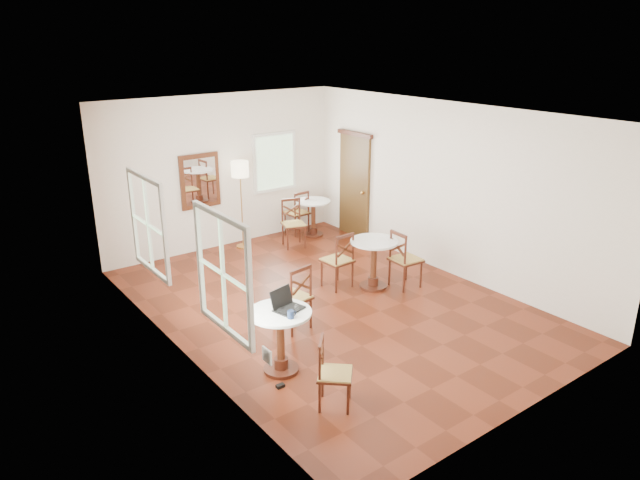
# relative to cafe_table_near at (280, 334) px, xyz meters

# --- Properties ---
(ground) EXTENTS (7.00, 7.00, 0.00)m
(ground) POSITION_rel_cafe_table_near_xyz_m (1.69, 1.14, -0.52)
(ground) COLOR #602210
(ground) RESTS_ON ground
(room_shell) EXTENTS (5.02, 7.02, 3.01)m
(room_shell) POSITION_rel_cafe_table_near_xyz_m (1.63, 1.41, 1.37)
(room_shell) COLOR white
(room_shell) RESTS_ON ground
(cafe_table_near) EXTENTS (0.79, 0.79, 0.84)m
(cafe_table_near) POSITION_rel_cafe_table_near_xyz_m (0.00, 0.00, 0.00)
(cafe_table_near) COLOR #461E11
(cafe_table_near) RESTS_ON ground
(cafe_table_mid) EXTENTS (0.80, 0.80, 0.84)m
(cafe_table_mid) POSITION_rel_cafe_table_near_xyz_m (2.66, 1.24, 0.00)
(cafe_table_mid) COLOR #461E11
(cafe_table_mid) RESTS_ON ground
(cafe_table_back) EXTENTS (0.72, 0.72, 0.76)m
(cafe_table_back) POSITION_rel_cafe_table_near_xyz_m (3.45, 4.02, -0.05)
(cafe_table_back) COLOR #461E11
(cafe_table_back) RESTS_ON ground
(chair_near_a) EXTENTS (0.53, 0.53, 1.00)m
(chair_near_a) POSITION_rel_cafe_table_near_xyz_m (0.77, 0.84, -0.02)
(chair_near_a) COLOR #461E11
(chair_near_a) RESTS_ON ground
(chair_near_b) EXTENTS (0.55, 0.55, 0.85)m
(chair_near_b) POSITION_rel_cafe_table_near_xyz_m (0.08, -0.97, -0.10)
(chair_near_b) COLOR #461E11
(chair_near_b) RESTS_ON ground
(chair_mid_a) EXTENTS (0.48, 0.48, 0.98)m
(chair_mid_a) POSITION_rel_cafe_table_near_xyz_m (2.20, 1.61, -0.03)
(chair_mid_a) COLOR #461E11
(chair_mid_a) RESTS_ON ground
(chair_mid_b) EXTENTS (0.49, 0.49, 0.99)m
(chair_mid_b) POSITION_rel_cafe_table_near_xyz_m (3.10, 0.96, -0.02)
(chair_mid_b) COLOR #461E11
(chair_mid_b) RESTS_ON ground
(chair_back_a) EXTENTS (0.46, 0.46, 0.95)m
(chair_back_a) POSITION_rel_cafe_table_near_xyz_m (3.24, 4.32, -0.05)
(chair_back_a) COLOR #461E11
(chair_back_a) RESTS_ON ground
(chair_back_b) EXTENTS (0.55, 0.55, 0.95)m
(chair_back_b) POSITION_rel_cafe_table_near_xyz_m (2.74, 3.74, -0.04)
(chair_back_b) COLOR #461E11
(chair_back_b) RESTS_ON ground
(floor_lamp) EXTENTS (0.34, 0.34, 1.74)m
(floor_lamp) POSITION_rel_cafe_table_near_xyz_m (1.90, 4.29, 0.96)
(floor_lamp) COLOR #BF8C3F
(floor_lamp) RESTS_ON ground
(laptop) EXTENTS (0.41, 0.37, 0.25)m
(laptop) POSITION_rel_cafe_table_near_xyz_m (0.10, 0.02, 0.38)
(laptop) COLOR black
(laptop) RESTS_ON cafe_table_near
(mouse) EXTENTS (0.11, 0.09, 0.04)m
(mouse) POSITION_rel_cafe_table_near_xyz_m (0.04, 0.02, 0.34)
(mouse) COLOR black
(mouse) RESTS_ON cafe_table_near
(navy_mug) EXTENTS (0.12, 0.08, 0.10)m
(navy_mug) POSITION_rel_cafe_table_near_xyz_m (0.01, -0.23, 0.37)
(navy_mug) COLOR #111C38
(navy_mug) RESTS_ON cafe_table_near
(water_glass) EXTENTS (0.06, 0.06, 0.10)m
(water_glass) POSITION_rel_cafe_table_near_xyz_m (0.15, -0.15, 0.37)
(water_glass) COLOR white
(water_glass) RESTS_ON cafe_table_near
(power_adapter) EXTENTS (0.10, 0.06, 0.04)m
(power_adapter) POSITION_rel_cafe_table_near_xyz_m (-0.22, -0.31, -0.50)
(power_adapter) COLOR black
(power_adapter) RESTS_ON ground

